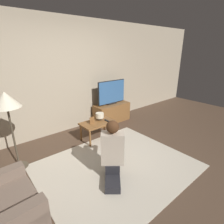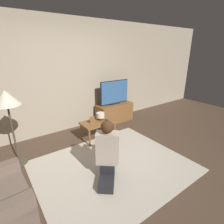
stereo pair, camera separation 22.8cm
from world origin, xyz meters
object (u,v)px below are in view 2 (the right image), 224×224
(person_kneeling, at_px, (107,151))
(table_lamp, at_px, (100,116))
(coffee_table, at_px, (98,124))
(floor_lamp, at_px, (7,102))
(tv, at_px, (114,92))

(person_kneeling, relative_size, table_lamp, 5.27)
(coffee_table, relative_size, floor_lamp, 0.55)
(coffee_table, relative_size, person_kneeling, 0.76)
(person_kneeling, bearing_deg, table_lamp, -78.71)
(coffee_table, height_order, person_kneeling, person_kneeling)
(tv, xyz_separation_m, floor_lamp, (-2.52, -0.57, 0.30))
(coffee_table, distance_m, person_kneeling, 1.30)
(coffee_table, height_order, floor_lamp, floor_lamp)
(coffee_table, xyz_separation_m, floor_lamp, (-1.62, 0.03, 0.77))
(person_kneeling, distance_m, table_lamp, 1.39)
(tv, bearing_deg, person_kneeling, -129.27)
(coffee_table, bearing_deg, table_lamp, 28.64)
(table_lamp, bearing_deg, floor_lamp, -179.07)
(person_kneeling, bearing_deg, floor_lamp, -8.83)
(tv, xyz_separation_m, coffee_table, (-0.90, -0.60, -0.47))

